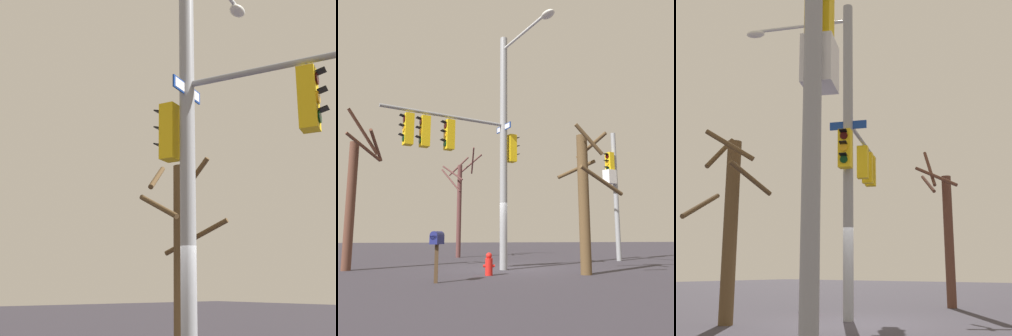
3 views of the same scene
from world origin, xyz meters
TOP-DOWN VIEW (x-y plane):
  - ground_plane at (0.00, 0.00)m, footprint 80.00×80.00m
  - main_signal_pole_assembly at (-1.11, -0.92)m, footprint 5.91×3.65m
  - secondary_pole_assembly at (5.73, 3.40)m, footprint 0.82×0.64m
  - fire_hydrant at (-1.02, -2.22)m, footprint 0.38×0.24m
  - mailbox at (-2.61, -3.88)m, footprint 0.40×0.50m
  - bare_tree_across_street at (-6.04, -0.05)m, footprint 1.24×1.87m
  - bare_tree_corner at (2.22, -2.42)m, footprint 1.92×2.15m

SIDE VIEW (x-z plane):
  - ground_plane at x=0.00m, z-range 0.00..0.00m
  - fire_hydrant at x=-1.02m, z-range -0.02..0.71m
  - mailbox at x=-2.61m, z-range 0.40..1.81m
  - bare_tree_corner at x=2.22m, z-range 0.07..5.07m
  - bare_tree_across_street at x=-6.04m, z-range -0.26..5.67m
  - secondary_pole_assembly at x=5.73m, z-range 0.53..7.05m
  - main_signal_pole_assembly at x=-1.11m, z-range 0.32..9.64m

